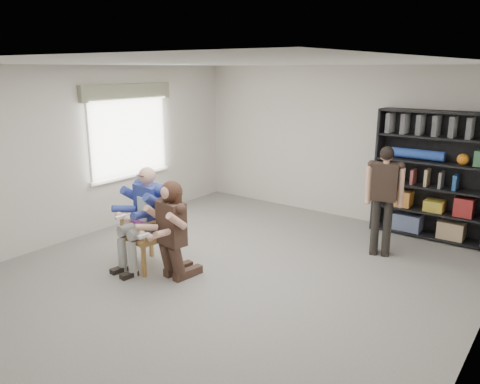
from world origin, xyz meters
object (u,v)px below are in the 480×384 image
Objects in this scene: seated_man at (146,218)px; kneeling_woman at (170,233)px; armchair at (146,229)px; standing_man at (383,202)px; bookshelf at (431,176)px.

seated_man is 1.09× the size of kneeling_woman.
kneeling_woman is at bearing -4.48° from armchair.
armchair is 0.77× the size of seated_man.
seated_man is at bearing 97.21° from armchair.
standing_man is at bearing 50.30° from armchair.
armchair is 3.46m from standing_man.
standing_man is (2.52, 2.36, 0.11)m from seated_man.
kneeling_woman is 0.80× the size of standing_man.
standing_man is at bearing 59.15° from kneeling_woman.
standing_man is at bearing -104.92° from bookshelf.
seated_man is 0.60m from kneeling_woman.
armchair is 0.84× the size of kneeling_woman.
standing_man reaches higher than armchair.
bookshelf is (2.27, 3.73, 0.38)m from kneeling_woman.
kneeling_woman is 4.38m from bookshelf.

